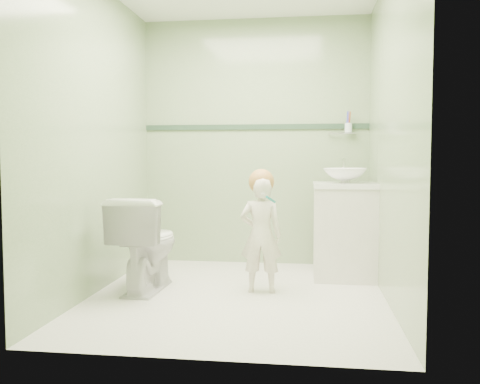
# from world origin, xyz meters

# --- Properties ---
(ground) EXTENTS (2.50, 2.50, 0.00)m
(ground) POSITION_xyz_m (0.00, 0.00, 0.00)
(ground) COLOR beige
(ground) RESTS_ON ground
(room_shell) EXTENTS (2.50, 2.54, 2.40)m
(room_shell) POSITION_xyz_m (0.00, 0.00, 1.20)
(room_shell) COLOR #89A676
(room_shell) RESTS_ON ground
(trim_stripe) EXTENTS (2.20, 0.02, 0.05)m
(trim_stripe) POSITION_xyz_m (0.00, 1.24, 1.35)
(trim_stripe) COLOR #2A4432
(trim_stripe) RESTS_ON room_shell
(vanity) EXTENTS (0.52, 0.50, 0.80)m
(vanity) POSITION_xyz_m (0.84, 0.70, 0.40)
(vanity) COLOR silver
(vanity) RESTS_ON ground
(counter) EXTENTS (0.54, 0.52, 0.04)m
(counter) POSITION_xyz_m (0.84, 0.70, 0.81)
(counter) COLOR white
(counter) RESTS_ON vanity
(basin) EXTENTS (0.37, 0.37, 0.13)m
(basin) POSITION_xyz_m (0.84, 0.70, 0.89)
(basin) COLOR white
(basin) RESTS_ON counter
(faucet) EXTENTS (0.03, 0.13, 0.18)m
(faucet) POSITION_xyz_m (0.84, 0.89, 0.97)
(faucet) COLOR silver
(faucet) RESTS_ON counter
(cup_holder) EXTENTS (0.26, 0.07, 0.21)m
(cup_holder) POSITION_xyz_m (0.89, 1.18, 1.33)
(cup_holder) COLOR silver
(cup_holder) RESTS_ON room_shell
(toilet) EXTENTS (0.44, 0.75, 0.75)m
(toilet) POSITION_xyz_m (-0.74, 0.09, 0.37)
(toilet) COLOR white
(toilet) RESTS_ON ground
(toddler) EXTENTS (0.33, 0.23, 0.90)m
(toddler) POSITION_xyz_m (0.17, 0.14, 0.45)
(toddler) COLOR white
(toddler) RESTS_ON ground
(hair_cap) EXTENTS (0.20, 0.20, 0.20)m
(hair_cap) POSITION_xyz_m (0.17, 0.16, 0.86)
(hair_cap) COLOR #B67B3C
(hair_cap) RESTS_ON toddler
(teal_toothbrush) EXTENTS (0.11, 0.13, 0.08)m
(teal_toothbrush) POSITION_xyz_m (0.24, 0.02, 0.74)
(teal_toothbrush) COLOR #127D7A
(teal_toothbrush) RESTS_ON toddler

